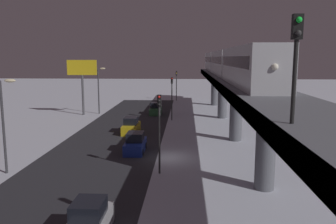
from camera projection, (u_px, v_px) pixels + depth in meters
ground_plane at (166, 158)px, 32.16m from camera, size 240.00×240.00×0.00m
avenue_asphalt at (99, 157)px, 32.48m from camera, size 11.00×87.61×0.01m
elevated_railway at (248, 96)px, 30.85m from camera, size 5.00×87.61×6.82m
subway_train at (226, 62)px, 49.04m from camera, size 2.94×55.47×3.40m
rail_signal at (296, 50)px, 12.47m from camera, size 0.36×0.41×4.00m
sedan_blue at (135, 144)px, 34.08m from camera, size 1.91×4.21×1.97m
sedan_yellow at (131, 126)px, 42.72m from camera, size 1.80×4.45×1.97m
sedan_green at (156, 109)px, 56.75m from camera, size 1.80×4.12×1.97m
sedan_silver at (89, 222)px, 17.86m from camera, size 1.80×4.03×1.97m
traffic_light_near at (159, 122)px, 27.15m from camera, size 0.32×0.44×6.40m
traffic_light_mid at (172, 92)px, 50.81m from camera, size 0.32×0.44×6.40m
traffic_light_far at (176, 81)px, 74.48m from camera, size 0.32×0.44×6.40m
commercial_billboard at (82, 73)px, 55.31m from camera, size 4.80×0.36×8.90m
street_lamp_near at (5, 115)px, 27.11m from camera, size 1.35×0.44×7.65m
street_lamp_far at (100, 85)px, 56.70m from camera, size 1.35×0.44×7.65m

